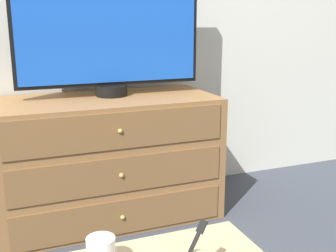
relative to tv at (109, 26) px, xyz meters
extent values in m
plane|color=#383D47|center=(-0.14, 0.25, -1.08)|extent=(12.00, 12.00, 0.00)
cube|color=olive|center=(-0.05, -0.06, -0.73)|extent=(1.21, 0.56, 0.70)
cube|color=brown|center=(-0.05, -0.34, -0.97)|extent=(1.12, 0.01, 0.19)
sphere|color=tan|center=(-0.05, -0.35, -0.97)|extent=(0.02, 0.02, 0.02)
cube|color=brown|center=(-0.05, -0.34, -0.73)|extent=(1.12, 0.01, 0.19)
sphere|color=tan|center=(-0.05, -0.35, -0.73)|extent=(0.02, 0.02, 0.02)
cube|color=brown|center=(-0.05, -0.34, -0.50)|extent=(1.12, 0.01, 0.19)
sphere|color=tan|center=(-0.05, -0.35, -0.50)|extent=(0.02, 0.02, 0.02)
cylinder|color=black|center=(0.00, 0.00, -0.35)|extent=(0.18, 0.18, 0.06)
cube|color=black|center=(0.00, 0.00, 0.02)|extent=(1.03, 0.04, 0.68)
cube|color=blue|center=(0.00, -0.02, 0.02)|extent=(0.99, 0.01, 0.64)
cube|color=black|center=(-0.11, -1.40, -0.49)|extent=(0.03, 0.03, 0.03)
camera|label=1|loc=(-0.56, -2.30, 0.04)|focal=45.00mm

